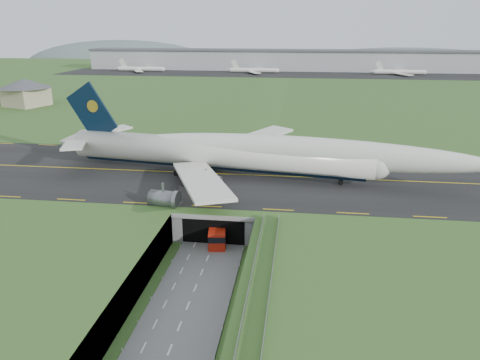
# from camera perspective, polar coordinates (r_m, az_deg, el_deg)

# --- Properties ---
(ground) EXTENTS (900.00, 900.00, 0.00)m
(ground) POSITION_cam_1_polar(r_m,az_deg,el_deg) (83.36, -4.25, -10.25)
(ground) COLOR #355A24
(ground) RESTS_ON ground
(airfield_deck) EXTENTS (800.00, 800.00, 6.00)m
(airfield_deck) POSITION_cam_1_polar(r_m,az_deg,el_deg) (81.97, -4.30, -8.41)
(airfield_deck) COLOR gray
(airfield_deck) RESTS_ON ground
(trench_road) EXTENTS (12.00, 75.00, 0.20)m
(trench_road) POSITION_cam_1_polar(r_m,az_deg,el_deg) (76.97, -5.39, -12.83)
(trench_road) COLOR slate
(trench_road) RESTS_ON ground
(taxiway) EXTENTS (800.00, 44.00, 0.18)m
(taxiway) POSITION_cam_1_polar(r_m,az_deg,el_deg) (110.94, -0.95, 0.67)
(taxiway) COLOR black
(taxiway) RESTS_ON airfield_deck
(tunnel_portal) EXTENTS (17.00, 22.30, 6.00)m
(tunnel_portal) POSITION_cam_1_polar(r_m,az_deg,el_deg) (96.76, -2.33, -3.81)
(tunnel_portal) COLOR gray
(tunnel_portal) RESTS_ON ground
(guideway) EXTENTS (3.00, 53.00, 7.05)m
(guideway) POSITION_cam_1_polar(r_m,az_deg,el_deg) (62.97, 2.22, -14.94)
(guideway) COLOR #A8A8A3
(guideway) RESTS_ON ground
(jumbo_jet) EXTENTS (103.12, 64.27, 21.47)m
(jumbo_jet) POSITION_cam_1_polar(r_m,az_deg,el_deg) (107.40, 0.96, 3.25)
(jumbo_jet) COLOR white
(jumbo_jet) RESTS_ON ground
(shuttle_tram) EXTENTS (4.32, 8.84, 3.44)m
(shuttle_tram) POSITION_cam_1_polar(r_m,az_deg,el_deg) (90.02, -2.76, -6.60)
(shuttle_tram) COLOR red
(shuttle_tram) RESTS_ON ground
(service_building) EXTENTS (27.56, 27.56, 11.81)m
(service_building) POSITION_cam_1_polar(r_m,az_deg,el_deg) (225.69, -24.70, 9.95)
(service_building) COLOR tan
(service_building) RESTS_ON ground
(cargo_terminal) EXTENTS (320.00, 67.00, 15.60)m
(cargo_terminal) POSITION_cam_1_polar(r_m,az_deg,el_deg) (372.16, 5.15, 14.38)
(cargo_terminal) COLOR #B2B2B2
(cargo_terminal) RESTS_ON ground
(distant_hills) EXTENTS (700.00, 91.00, 60.00)m
(distant_hills) POSITION_cam_1_polar(r_m,az_deg,el_deg) (505.80, 13.27, 13.00)
(distant_hills) COLOR slate
(distant_hills) RESTS_ON ground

